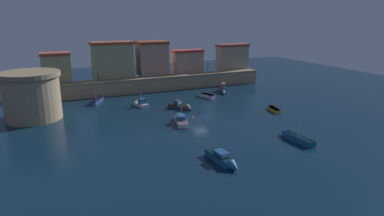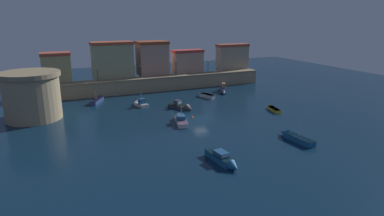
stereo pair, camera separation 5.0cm
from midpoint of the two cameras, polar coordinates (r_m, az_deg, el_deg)
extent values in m
plane|color=#0C2338|center=(59.64, 1.47, -1.72)|extent=(140.41, 140.41, 0.00)
cube|color=#9E8966|center=(81.91, -6.05, 4.12)|extent=(55.35, 3.31, 3.16)
cube|color=#817053|center=(81.59, -6.08, 5.29)|extent=(55.35, 3.61, 0.24)
cube|color=tan|center=(81.11, -22.23, 6.21)|extent=(6.10, 4.20, 5.96)
cube|color=#A24635|center=(80.71, -22.47, 8.54)|extent=(6.34, 4.37, 0.70)
cube|color=#9B9D75|center=(82.50, -13.46, 7.76)|extent=(9.37, 4.63, 7.92)
cube|color=#A34C32|center=(82.06, -13.66, 10.74)|extent=(9.75, 4.82, 0.70)
cube|color=tan|center=(85.21, -6.84, 8.24)|extent=(7.24, 5.35, 7.71)
cube|color=brown|center=(84.79, -6.93, 11.06)|extent=(7.53, 5.57, 0.70)
cube|color=tan|center=(87.48, -0.78, 7.75)|extent=(7.77, 3.16, 5.32)
cube|color=#B13D35|center=(87.12, -0.78, 9.71)|extent=(8.09, 3.28, 0.70)
cube|color=gray|center=(93.47, 6.86, 8.46)|extent=(8.61, 3.25, 6.34)
cube|color=#9A4635|center=(93.11, 6.93, 10.61)|extent=(8.96, 3.38, 0.70)
cylinder|color=#9E8966|center=(64.48, -25.70, 1.54)|extent=(9.37, 9.37, 7.61)
cylinder|color=#867556|center=(63.70, -26.14, 5.21)|extent=(10.12, 10.12, 0.80)
cylinder|color=black|center=(78.31, -15.86, 5.43)|extent=(0.12, 0.12, 2.66)
sphere|color=#F9D172|center=(78.07, -15.94, 6.50)|extent=(0.32, 0.32, 0.32)
cylinder|color=black|center=(80.22, -8.89, 6.07)|extent=(0.12, 0.12, 2.67)
sphere|color=#F9D172|center=(79.99, -8.93, 7.11)|extent=(0.32, 0.32, 0.32)
cylinder|color=black|center=(82.95, -2.76, 6.81)|extent=(0.12, 0.12, 3.43)
sphere|color=#F9D172|center=(82.69, -2.78, 8.08)|extent=(0.32, 0.32, 0.32)
cylinder|color=black|center=(86.51, 2.73, 7.02)|extent=(0.12, 0.12, 2.96)
sphere|color=#F9D172|center=(86.28, 2.74, 8.09)|extent=(0.32, 0.32, 0.32)
cube|color=gold|center=(65.79, 13.88, -0.26)|extent=(1.87, 3.82, 0.57)
cone|color=gold|center=(67.78, 13.05, 0.25)|extent=(1.27, 1.23, 1.08)
cube|color=brown|center=(65.72, 13.89, -0.06)|extent=(1.91, 3.90, 0.08)
cylinder|color=#B2B2B7|center=(65.40, 13.99, 0.49)|extent=(0.08, 0.08, 1.30)
cube|color=#333338|center=(66.02, -2.27, 0.25)|extent=(3.56, 4.76, 0.58)
cone|color=#333338|center=(64.23, -0.48, -0.18)|extent=(2.14, 1.87, 1.79)
cube|color=black|center=(65.95, -2.27, 0.46)|extent=(3.64, 4.85, 0.08)
cube|color=#333842|center=(66.05, -2.50, 0.95)|extent=(1.56, 1.47, 0.98)
cube|color=#99B7C6|center=(65.69, -2.17, 0.92)|extent=(1.03, 0.53, 0.59)
cube|color=#195689|center=(42.51, 4.76, -8.49)|extent=(1.94, 5.04, 0.84)
cone|color=#195689|center=(40.21, 7.24, -10.03)|extent=(1.54, 1.50, 1.43)
cube|color=#0C2632|center=(42.35, 4.77, -8.02)|extent=(1.98, 5.14, 0.08)
cube|color=navy|center=(42.01, 5.00, -7.76)|extent=(1.44, 2.05, 0.55)
cube|color=#99B7C6|center=(41.27, 5.75, -8.18)|extent=(1.14, 0.16, 0.33)
cube|color=white|center=(56.59, -1.88, -2.32)|extent=(2.91, 5.67, 0.68)
cone|color=white|center=(59.78, -2.33, -1.34)|extent=(1.85, 1.74, 1.56)
cube|color=gray|center=(56.50, -1.88, -2.03)|extent=(2.97, 5.79, 0.08)
cube|color=navy|center=(56.60, -1.92, -1.59)|extent=(1.69, 2.01, 0.69)
cylinder|color=#B2B2B7|center=(56.01, -1.87, -0.90)|extent=(0.08, 0.08, 2.34)
cube|color=silver|center=(74.29, 2.62, 2.09)|extent=(2.29, 3.99, 0.85)
cone|color=silver|center=(75.96, 1.35, 2.40)|extent=(1.37, 1.36, 1.09)
cube|color=slate|center=(74.20, 2.62, 2.38)|extent=(2.34, 4.07, 0.08)
cube|color=silver|center=(67.94, -8.66, 0.53)|extent=(2.39, 3.56, 0.61)
cone|color=silver|center=(69.65, -9.51, 0.87)|extent=(1.71, 1.28, 1.52)
cube|color=slate|center=(67.87, -8.67, 0.75)|extent=(2.44, 3.63, 0.08)
cube|color=navy|center=(67.53, -8.59, 1.17)|extent=(1.50, 1.33, 1.03)
cube|color=#99B7C6|center=(67.95, -8.81, 1.29)|extent=(1.12, 0.35, 0.62)
cylinder|color=#B2B2B7|center=(67.57, -8.70, 1.68)|extent=(0.08, 0.08, 2.20)
cube|color=navy|center=(72.75, -16.00, 1.18)|extent=(3.48, 5.04, 0.81)
cone|color=navy|center=(75.64, -15.19, 1.78)|extent=(1.72, 1.80, 1.20)
cube|color=black|center=(72.66, -16.02, 1.46)|extent=(3.55, 5.14, 0.08)
cylinder|color=#B2B2B7|center=(72.10, -16.18, 2.17)|extent=(0.08, 0.08, 1.94)
cube|color=navy|center=(80.81, 5.37, 3.14)|extent=(3.66, 5.43, 0.84)
cone|color=navy|center=(77.47, 5.40, 2.59)|extent=(1.63, 1.75, 1.10)
cube|color=black|center=(80.73, 5.38, 3.40)|extent=(3.73, 5.54, 0.08)
cube|color=olive|center=(81.16, 5.39, 3.88)|extent=(1.56, 1.97, 1.08)
cylinder|color=#B2B2B7|center=(80.38, 5.40, 4.22)|extent=(0.08, 0.08, 2.34)
cube|color=#195689|center=(50.91, 17.85, -5.11)|extent=(1.80, 5.12, 0.79)
cone|color=#195689|center=(53.02, 15.45, -4.08)|extent=(1.50, 1.49, 1.42)
cube|color=#0C334B|center=(50.79, 17.89, -4.73)|extent=(1.84, 5.23, 0.08)
cylinder|color=#B2B2B7|center=(50.60, 17.89, -3.87)|extent=(0.08, 0.08, 1.49)
sphere|color=#EA4C19|center=(59.91, 0.03, -1.63)|extent=(0.46, 0.46, 0.46)
camera|label=1|loc=(0.03, -90.02, -0.01)|focal=31.16mm
camera|label=2|loc=(0.03, 89.98, 0.01)|focal=31.16mm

